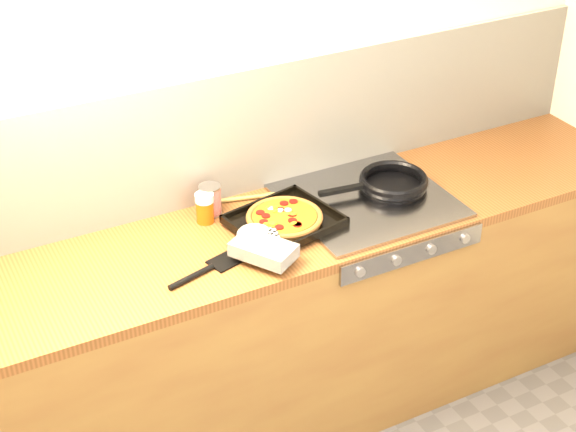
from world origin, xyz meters
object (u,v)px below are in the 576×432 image
pizza_on_tray (277,226)px  frying_pan (392,182)px  juice_glass (205,208)px  tomato_can (210,200)px

pizza_on_tray → frying_pan: 0.54m
frying_pan → juice_glass: size_ratio=3.99×
frying_pan → tomato_can: bearing=165.7°
juice_glass → tomato_can: bearing=46.7°
frying_pan → tomato_can: tomato_can is taller
frying_pan → juice_glass: bearing=169.6°
pizza_on_tray → tomato_can: bearing=121.1°
pizza_on_tray → tomato_can: 0.29m
tomato_can → juice_glass: size_ratio=1.02×
tomato_can → juice_glass: 0.06m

